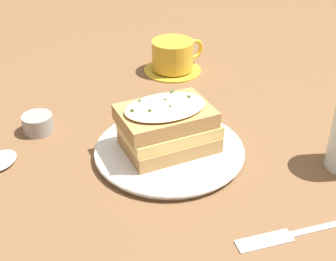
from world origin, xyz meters
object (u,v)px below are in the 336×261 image
(dinner_plate, at_px, (168,150))
(sandwich, at_px, (167,127))
(teacup_with_saucer, at_px, (173,57))
(fork, at_px, (290,234))
(condiment_pot, at_px, (38,123))

(dinner_plate, bearing_deg, sandwich, -144.33)
(dinner_plate, relative_size, teacup_with_saucer, 1.71)
(teacup_with_saucer, bearing_deg, fork, -106.52)
(fork, bearing_deg, dinner_plate, 24.15)
(sandwich, xyz_separation_m, fork, (0.22, 0.08, -0.05))
(teacup_with_saucer, xyz_separation_m, condiment_pot, (0.15, -0.30, -0.02))
(teacup_with_saucer, bearing_deg, condiment_pot, -166.23)
(dinner_plate, height_order, teacup_with_saucer, teacup_with_saucer)
(sandwich, height_order, fork, sandwich)
(sandwich, relative_size, teacup_with_saucer, 1.08)
(dinner_plate, distance_m, condiment_pot, 0.23)
(condiment_pot, bearing_deg, teacup_with_saucer, 116.34)
(condiment_pot, bearing_deg, sandwich, 52.45)
(sandwich, xyz_separation_m, teacup_with_saucer, (-0.29, 0.12, -0.02))
(sandwich, distance_m, teacup_with_saucer, 0.31)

